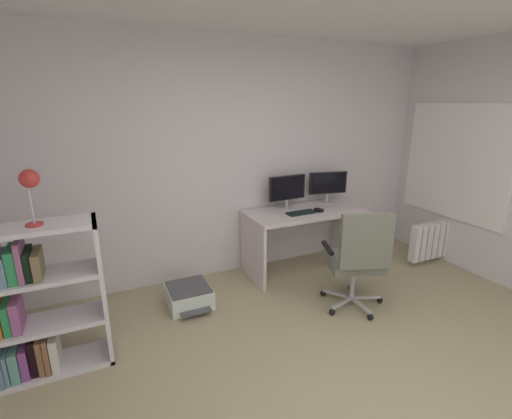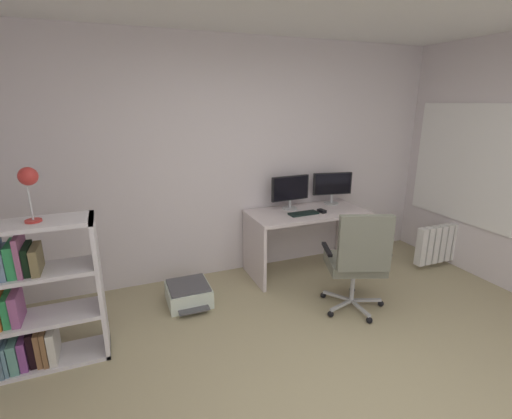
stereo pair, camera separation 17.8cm
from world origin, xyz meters
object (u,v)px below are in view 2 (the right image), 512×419
object	(u,v)px
bookshelf	(32,302)
desk_lamp	(29,181)
office_chair	(358,258)
monitor_main	(290,190)
computer_mouse	(322,211)
monitor_secondary	(332,185)
radiator	(446,243)
desk	(306,228)
keyboard	(304,213)
printer	(189,294)

from	to	relation	value
bookshelf	desk_lamp	xyz separation A→B (m)	(0.12, -0.00, 0.91)
office_chair	bookshelf	xyz separation A→B (m)	(-2.70, 0.31, -0.03)
monitor_main	office_chair	size ratio (longest dim) A/B	0.46
computer_mouse	desk_lamp	size ratio (longest dim) A/B	0.26
monitor_main	bookshelf	size ratio (longest dim) A/B	0.41
monitor_secondary	computer_mouse	bearing A→B (deg)	-138.24
bookshelf	radiator	bearing A→B (deg)	2.28
desk	computer_mouse	bearing A→B (deg)	-39.08
keyboard	desk	bearing A→B (deg)	40.65
office_chair	desk_lamp	size ratio (longest dim) A/B	2.66
keyboard	desk_lamp	size ratio (longest dim) A/B	0.87
bookshelf	desk_lamp	bearing A→B (deg)	-0.03
keyboard	bookshelf	distance (m)	2.69
office_chair	radiator	distance (m)	1.80
desk_lamp	printer	bearing A→B (deg)	21.98
bookshelf	printer	xyz separation A→B (m)	(1.25, 0.46, -0.44)
computer_mouse	office_chair	world-z (taller)	office_chair
office_chair	monitor_secondary	bearing A→B (deg)	68.85
computer_mouse	printer	world-z (taller)	computer_mouse
monitor_main	radiator	size ratio (longest dim) A/B	0.54
computer_mouse	bookshelf	size ratio (longest dim) A/B	0.09
monitor_main	desk_lamp	size ratio (longest dim) A/B	1.22
monitor_main	bookshelf	distance (m)	2.74
keyboard	computer_mouse	xyz separation A→B (m)	(0.23, -0.01, 0.01)
keyboard	printer	distance (m)	1.52
monitor_main	printer	xyz separation A→B (m)	(-1.32, -0.39, -0.88)
desk	bookshelf	size ratio (longest dim) A/B	1.18
monitor_main	desk	bearing A→B (deg)	-50.24
keyboard	office_chair	distance (m)	0.92
desk	office_chair	distance (m)	0.99
office_chair	desk_lamp	bearing A→B (deg)	173.09
desk_lamp	monitor_main	bearing A→B (deg)	19.05
desk	printer	xyz separation A→B (m)	(-1.46, -0.22, -0.44)
monitor_main	desk_lamp	xyz separation A→B (m)	(-2.45, -0.85, 0.47)
desk_lamp	office_chair	bearing A→B (deg)	-6.91
monitor_secondary	bookshelf	distance (m)	3.29
keyboard	bookshelf	xyz separation A→B (m)	(-2.61, -0.59, -0.22)
desk	radiator	world-z (taller)	desk
desk	radiator	distance (m)	1.79
desk	office_chair	bearing A→B (deg)	-90.67
desk	printer	size ratio (longest dim) A/B	2.69
computer_mouse	monitor_main	bearing A→B (deg)	123.33
monitor_secondary	desk_lamp	xyz separation A→B (m)	(-3.03, -0.85, 0.46)
computer_mouse	desk_lamp	distance (m)	2.86
keyboard	radiator	xyz separation A→B (m)	(1.80, -0.41, -0.47)
desk_lamp	radiator	distance (m)	4.45
desk	keyboard	distance (m)	0.25
computer_mouse	printer	xyz separation A→B (m)	(-1.59, -0.12, -0.66)
office_chair	bookshelf	bearing A→B (deg)	173.40
desk_lamp	printer	world-z (taller)	desk_lamp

